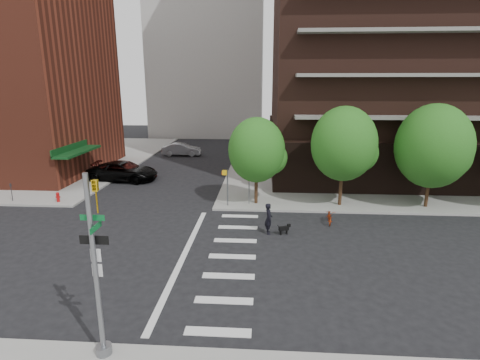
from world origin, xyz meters
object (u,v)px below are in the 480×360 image
object	(u,v)px
scooter	(330,216)
dog_walker	(269,219)
traffic_signal	(98,283)
parked_car_maroon	(126,170)
parked_car_silver	(182,149)
fire_hydrant	(58,197)
parked_car_black	(123,171)

from	to	relation	value
scooter	dog_walker	distance (m)	4.38
traffic_signal	parked_car_maroon	distance (m)	24.22
parked_car_maroon	parked_car_silver	xyz separation A→B (m)	(2.70, 11.59, -0.05)
parked_car_silver	dog_walker	bearing A→B (deg)	-158.43
parked_car_silver	parked_car_maroon	bearing A→B (deg)	164.90
traffic_signal	parked_car_silver	size ratio (longest dim) A/B	1.28
fire_hydrant	parked_car_black	distance (m)	7.29
traffic_signal	fire_hydrant	distance (m)	18.42
parked_car_black	parked_car_maroon	bearing A→B (deg)	3.99
dog_walker	parked_car_silver	bearing A→B (deg)	16.12
parked_car_silver	fire_hydrant	bearing A→B (deg)	163.40
parked_car_black	parked_car_silver	bearing A→B (deg)	-8.42
scooter	dog_walker	xyz separation A→B (m)	(-3.88, -1.97, 0.47)
parked_car_black	parked_car_maroon	xyz separation A→B (m)	(0.00, 0.67, -0.03)
parked_car_maroon	scooter	size ratio (longest dim) A/B	3.32
parked_car_maroon	fire_hydrant	bearing A→B (deg)	159.86
traffic_signal	fire_hydrant	xyz separation A→B (m)	(-10.03, 15.29, -2.15)
fire_hydrant	parked_car_black	xyz separation A→B (m)	(2.30, 6.91, 0.30)
fire_hydrant	parked_car_maroon	world-z (taller)	parked_car_maroon
parked_car_silver	scooter	size ratio (longest dim) A/B	2.74
parked_car_silver	scooter	world-z (taller)	parked_car_silver
fire_hydrant	scooter	size ratio (longest dim) A/B	0.43
parked_car_black	traffic_signal	bearing A→B (deg)	-156.81
fire_hydrant	traffic_signal	bearing A→B (deg)	-56.74
parked_car_maroon	parked_car_silver	world-z (taller)	parked_car_maroon
traffic_signal	parked_car_maroon	world-z (taller)	traffic_signal
dog_walker	scooter	bearing A→B (deg)	-70.59
fire_hydrant	scooter	xyz separation A→B (m)	(19.25, -2.63, -0.10)
traffic_signal	scooter	world-z (taller)	traffic_signal
traffic_signal	scooter	distance (m)	15.83
traffic_signal	dog_walker	distance (m)	12.09
parked_car_maroon	parked_car_silver	distance (m)	11.90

